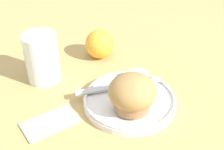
% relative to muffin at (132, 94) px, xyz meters
% --- Properties ---
extents(ground_plane, '(3.00, 3.00, 0.00)m').
position_rel_muffin_xyz_m(ground_plane, '(0.00, 0.04, -0.06)').
color(ground_plane, tan).
extents(plate, '(0.19, 0.19, 0.02)m').
position_rel_muffin_xyz_m(plate, '(0.02, 0.03, -0.05)').
color(plate, white).
rests_on(plate, ground_plane).
extents(muffin, '(0.09, 0.09, 0.07)m').
position_rel_muffin_xyz_m(muffin, '(0.00, 0.00, 0.00)').
color(muffin, '#9E7047').
rests_on(muffin, plate).
extents(cream_ramekin, '(0.04, 0.04, 0.02)m').
position_rel_muffin_xyz_m(cream_ramekin, '(0.07, 0.06, -0.02)').
color(cream_ramekin, silver).
rests_on(cream_ramekin, plate).
extents(berry_pair, '(0.03, 0.01, 0.01)m').
position_rel_muffin_xyz_m(berry_pair, '(0.04, 0.07, -0.03)').
color(berry_pair, '#B7192D').
rests_on(berry_pair, plate).
extents(butter_knife, '(0.19, 0.08, 0.00)m').
position_rel_muffin_xyz_m(butter_knife, '(0.02, 0.07, -0.03)').
color(butter_knife, '#B7B7BC').
rests_on(butter_knife, plate).
extents(orange_fruit, '(0.07, 0.07, 0.07)m').
position_rel_muffin_xyz_m(orange_fruit, '(0.07, 0.23, -0.02)').
color(orange_fruit, '#F4A82D').
rests_on(orange_fruit, ground_plane).
extents(juice_glass, '(0.08, 0.08, 0.11)m').
position_rel_muffin_xyz_m(juice_glass, '(-0.09, 0.21, 0.00)').
color(juice_glass, silver).
rests_on(juice_glass, ground_plane).
extents(folded_napkin, '(0.11, 0.06, 0.01)m').
position_rel_muffin_xyz_m(folded_napkin, '(-0.14, 0.07, -0.05)').
color(folded_napkin, beige).
rests_on(folded_napkin, ground_plane).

